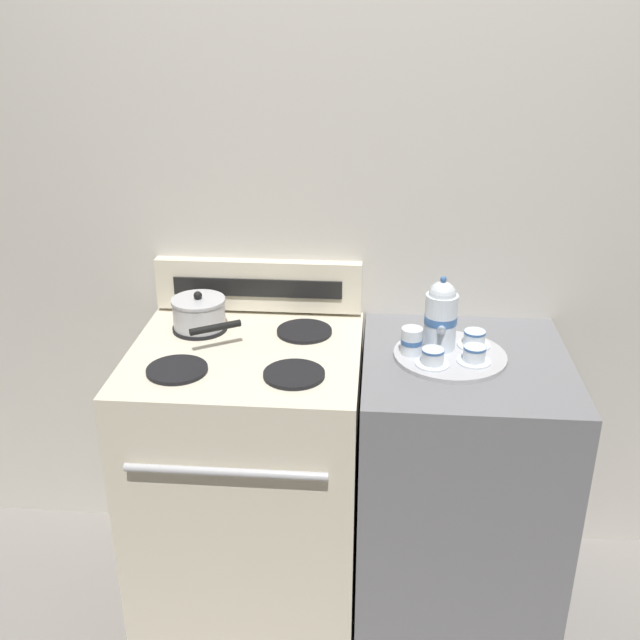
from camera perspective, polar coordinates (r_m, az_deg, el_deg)
name	(u,v)px	position (r m, az deg, el deg)	size (l,w,h in m)	color
ground_plane	(343,587)	(2.84, 1.80, -19.64)	(6.00, 6.00, 0.00)	gray
wall_back	(353,263)	(2.56, 2.53, 4.34)	(6.00, 0.05, 2.20)	beige
stove	(250,474)	(2.57, -5.37, -11.64)	(0.72, 0.69, 0.94)	beige
control_panel	(259,285)	(2.58, -4.71, 2.65)	(0.71, 0.05, 0.18)	beige
side_counter	(456,485)	(2.56, 10.34, -12.26)	(0.63, 0.66, 0.93)	slate
saucepan	(199,313)	(2.48, -9.17, 0.55)	(0.25, 0.28, 0.12)	#B7B7BC
serving_tray	(450,356)	(2.32, 9.87, -2.69)	(0.34, 0.34, 0.01)	#B2B2B7
teapot	(441,315)	(2.30, 9.20, 0.34)	(0.10, 0.16, 0.24)	silver
teacup_left	(474,354)	(2.27, 11.68, -2.58)	(0.10, 0.10, 0.05)	silver
teacup_right	(433,357)	(2.23, 8.58, -2.81)	(0.10, 0.10, 0.05)	silver
teacup_front	(474,339)	(2.37, 11.67, -1.40)	(0.10, 0.10, 0.05)	silver
creamer_jug	(412,341)	(2.28, 7.00, -1.60)	(0.07, 0.07, 0.08)	silver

